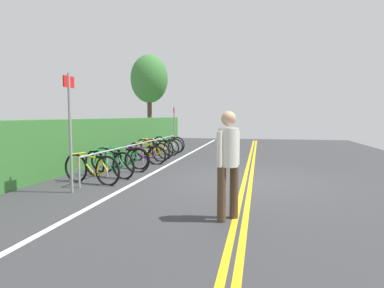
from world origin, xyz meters
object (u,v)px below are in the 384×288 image
(bicycle_5, at_px, (148,152))
(tree_mid, at_px, (149,79))
(bicycle_2, at_px, (121,160))
(bicycle_6, at_px, (154,149))
(bicycle_4, at_px, (142,155))
(sign_post_far, at_px, (174,123))
(bicycle_1, at_px, (109,164))
(bicycle_8, at_px, (163,146))
(pedestrian, at_px, (228,158))
(bicycle_3, at_px, (126,158))
(bike_rack, at_px, (143,147))
(bicycle_7, at_px, (160,148))
(bicycle_0, at_px, (91,169))
(bicycle_9, at_px, (168,144))
(sign_post_near, at_px, (70,122))

(bicycle_5, distance_m, tree_mid, 9.29)
(bicycle_2, relative_size, bicycle_6, 1.00)
(bicycle_4, xyz_separation_m, sign_post_far, (5.34, 0.24, 0.96))
(bicycle_1, distance_m, bicycle_8, 5.74)
(pedestrian, bearing_deg, bicycle_8, 22.72)
(bicycle_8, bearing_deg, bicycle_2, -178.12)
(pedestrian, relative_size, sign_post_far, 0.82)
(bicycle_3, relative_size, bicycle_4, 0.96)
(bike_rack, bearing_deg, bicycle_7, 0.43)
(bicycle_2, height_order, pedestrian, pedestrian)
(bicycle_1, height_order, sign_post_far, sign_post_far)
(bicycle_3, bearing_deg, bike_rack, -3.80)
(sign_post_far, bearing_deg, bicycle_1, -178.51)
(bicycle_1, xyz_separation_m, bicycle_8, (5.74, 0.17, -0.03))
(bicycle_1, bearing_deg, bicycle_3, 6.08)
(bicycle_6, xyz_separation_m, bicycle_7, (0.81, 0.01, -0.04))
(bicycle_0, height_order, bicycle_5, bicycle_0)
(bicycle_4, relative_size, bicycle_7, 1.04)
(bicycle_9, relative_size, sign_post_near, 0.66)
(sign_post_far, bearing_deg, bicycle_7, -177.83)
(bicycle_2, xyz_separation_m, sign_post_far, (7.01, 0.19, 0.91))
(bike_rack, bearing_deg, bicycle_8, 1.83)
(bicycle_4, bearing_deg, bicycle_3, 167.17)
(bike_rack, bearing_deg, sign_post_near, -178.75)
(bicycle_0, height_order, bicycle_7, bicycle_0)
(bicycle_5, relative_size, bicycle_7, 1.02)
(bicycle_2, bearing_deg, bicycle_6, 1.34)
(bicycle_3, bearing_deg, bicycle_5, -4.83)
(bicycle_9, bearing_deg, tree_mid, 27.76)
(bicycle_4, height_order, bicycle_6, bicycle_6)
(bicycle_7, xyz_separation_m, sign_post_far, (2.81, 0.11, 0.95))
(bicycle_0, xyz_separation_m, tree_mid, (12.31, 2.68, 3.54))
(pedestrian, bearing_deg, bicycle_7, 24.16)
(bike_rack, height_order, bicycle_4, bike_rack)
(bicycle_5, height_order, sign_post_near, sign_post_near)
(bike_rack, xyz_separation_m, bicycle_5, (0.43, -0.06, -0.21))
(bicycle_2, height_order, bicycle_7, bicycle_2)
(pedestrian, distance_m, tree_mid, 16.05)
(bicycle_0, height_order, bicycle_8, bicycle_0)
(bike_rack, distance_m, bicycle_6, 1.31)
(bicycle_1, relative_size, bicycle_8, 1.00)
(bicycle_8, distance_m, pedestrian, 9.55)
(bicycle_2, distance_m, pedestrian, 5.24)
(sign_post_far, distance_m, tree_mid, 5.16)
(bicycle_6, height_order, bicycle_9, bicycle_6)
(bicycle_2, height_order, sign_post_near, sign_post_near)
(bicycle_7, height_order, tree_mid, tree_mid)
(bike_rack, bearing_deg, bicycle_1, -178.40)
(sign_post_near, bearing_deg, sign_post_far, 1.34)
(bicycle_7, relative_size, pedestrian, 0.95)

